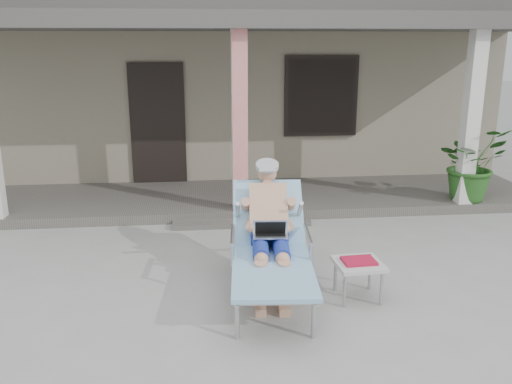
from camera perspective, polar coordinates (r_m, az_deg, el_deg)
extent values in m
plane|color=#9E9E99|center=(6.21, -0.10, -9.09)|extent=(60.00, 60.00, 0.00)
cube|color=gray|center=(12.18, -3.33, 10.39)|extent=(10.00, 5.00, 3.00)
cube|color=#474442|center=(12.14, -3.46, 18.17)|extent=(10.40, 5.40, 0.30)
cube|color=black|center=(9.71, -10.29, 7.08)|extent=(0.95, 0.06, 2.10)
cube|color=black|center=(9.88, 6.86, 9.98)|extent=(1.20, 0.06, 1.30)
cube|color=black|center=(9.87, 6.87, 9.98)|extent=(1.32, 0.05, 1.42)
cube|color=#605B56|center=(8.99, -2.08, -0.69)|extent=(10.00, 2.00, 0.15)
cube|color=red|center=(7.87, -1.74, 7.26)|extent=(0.22, 0.22, 2.61)
cube|color=silver|center=(8.85, 21.68, 7.10)|extent=(0.22, 0.22, 2.61)
cube|color=#474442|center=(8.64, -2.27, 17.47)|extent=(10.00, 2.30, 0.24)
cube|color=#605B56|center=(7.91, -1.49, -3.27)|extent=(2.00, 0.30, 0.07)
cylinder|color=#B7B7BC|center=(4.97, -1.99, -13.17)|extent=(0.05, 0.05, 0.41)
cylinder|color=#B7B7BC|center=(5.01, 6.11, -13.01)|extent=(0.05, 0.05, 0.41)
cylinder|color=#B7B7BC|center=(6.26, -1.88, -6.85)|extent=(0.05, 0.05, 0.41)
cylinder|color=#B7B7BC|center=(6.30, 4.43, -6.78)|extent=(0.05, 0.05, 0.41)
cube|color=#B7B7BC|center=(5.34, 1.76, -8.40)|extent=(0.79, 1.38, 0.03)
cube|color=#91BCE1|center=(5.33, 1.76, -8.14)|extent=(0.90, 1.44, 0.04)
cube|color=#B7B7BC|center=(6.16, 1.28, -2.53)|extent=(0.73, 0.69, 0.54)
cube|color=#91BCE1|center=(6.15, 1.28, -2.20)|extent=(0.84, 0.77, 0.61)
cylinder|color=#ACACAE|center=(6.32, 1.18, 2.84)|extent=(0.29, 0.29, 0.14)
cube|color=silver|center=(5.70, 1.52, -4.50)|extent=(0.38, 0.28, 0.26)
cube|color=beige|center=(5.72, 10.76, -7.45)|extent=(0.50, 0.50, 0.04)
cylinder|color=#B7B7BC|center=(5.59, 9.32, -10.21)|extent=(0.03, 0.03, 0.36)
cylinder|color=#B7B7BC|center=(5.70, 13.07, -9.90)|extent=(0.03, 0.03, 0.36)
cylinder|color=#B7B7BC|center=(5.92, 8.35, -8.63)|extent=(0.03, 0.03, 0.36)
cylinder|color=#B7B7BC|center=(6.02, 11.90, -8.38)|extent=(0.03, 0.03, 0.36)
cube|color=#B31333|center=(5.71, 10.78, -7.14)|extent=(0.35, 0.27, 0.03)
cube|color=black|center=(5.82, 10.43, -6.72)|extent=(0.33, 0.04, 0.03)
imported|color=#26591E|center=(9.19, 21.73, 2.80)|extent=(1.27, 1.18, 1.17)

